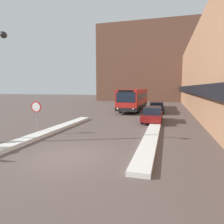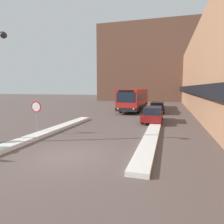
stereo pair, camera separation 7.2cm
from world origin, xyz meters
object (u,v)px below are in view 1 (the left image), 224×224
at_px(city_bus, 134,99).
at_px(parked_car_back, 157,107).
at_px(stop_sign, 36,111).
at_px(parked_car_front, 153,114).

height_order(city_bus, parked_car_back, city_bus).
xyz_separation_m(parked_car_back, stop_sign, (-7.41, -15.17, 0.99)).
height_order(city_bus, parked_car_front, city_bus).
bearing_deg(city_bus, stop_sign, -103.14).
distance_m(city_bus, stop_sign, 17.62).
relative_size(parked_car_back, stop_sign, 1.92).
bearing_deg(parked_car_back, parked_car_front, -90.00).
height_order(parked_car_back, stop_sign, stop_sign).
relative_size(city_bus, parked_car_front, 2.61).
bearing_deg(city_bus, parked_car_back, -30.31).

